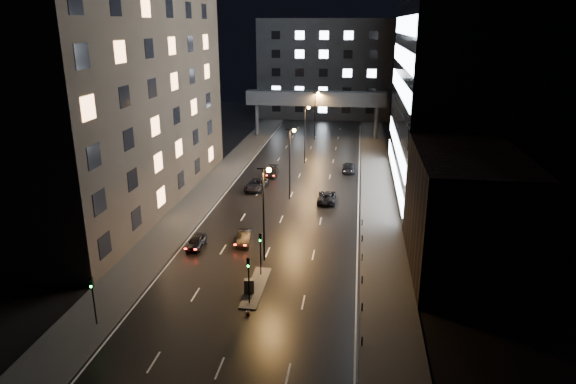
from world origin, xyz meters
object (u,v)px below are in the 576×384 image
(car_away_a, at_px, (196,242))
(car_away_c, at_px, (256,185))
(car_away_d, at_px, (272,172))
(car_toward_a, at_px, (327,197))
(car_away_b, at_px, (244,238))
(utility_cabinet, at_px, (249,286))
(car_toward_b, at_px, (349,167))

(car_away_a, distance_m, car_away_c, 21.61)
(car_away_d, bearing_deg, car_toward_a, -54.43)
(car_away_b, bearing_deg, car_away_d, 86.29)
(car_away_a, height_order, utility_cabinet, utility_cabinet)
(car_away_c, height_order, car_toward_b, car_away_c)
(car_away_b, height_order, car_toward_b, car_toward_b)
(utility_cabinet, bearing_deg, car_away_a, 119.75)
(car_away_b, distance_m, car_away_c, 19.82)
(car_toward_b, bearing_deg, car_away_a, 63.88)
(car_toward_b, bearing_deg, car_toward_a, 80.04)
(car_away_b, height_order, car_away_d, car_away_d)
(car_toward_a, relative_size, utility_cabinet, 3.99)
(car_away_a, bearing_deg, car_away_c, 82.48)
(car_away_b, xyz_separation_m, car_away_d, (-1.29, 27.01, 0.00))
(car_away_a, distance_m, car_toward_a, 21.98)
(car_away_b, relative_size, car_away_d, 0.87)
(car_away_a, xyz_separation_m, car_away_c, (2.54, 21.46, 0.10))
(car_away_b, bearing_deg, car_toward_a, 55.61)
(car_away_d, height_order, car_toward_a, car_toward_a)
(car_away_d, bearing_deg, utility_cabinet, -88.32)
(car_toward_a, bearing_deg, car_away_d, -49.78)
(car_away_b, distance_m, car_toward_a, 17.73)
(utility_cabinet, bearing_deg, car_away_c, 89.31)
(car_away_c, height_order, car_toward_a, car_away_c)
(car_away_a, height_order, car_toward_a, car_toward_a)
(car_away_b, relative_size, car_toward_a, 0.80)
(car_away_a, bearing_deg, car_toward_b, 63.60)
(car_away_a, relative_size, utility_cabinet, 3.01)
(car_away_a, relative_size, car_away_b, 0.95)
(car_away_b, relative_size, car_toward_b, 0.80)
(car_away_b, height_order, car_away_c, car_away_c)
(car_away_d, height_order, utility_cabinet, utility_cabinet)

